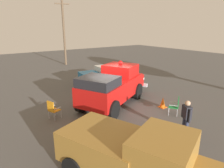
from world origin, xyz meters
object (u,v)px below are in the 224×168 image
(lawn_chair_near_truck, at_px, (122,69))
(lawn_chair_by_car, at_px, (53,109))
(vintage_fire_truck, at_px, (114,85))
(spectator_standing, at_px, (186,116))
(parked_pickup, at_px, (133,155))
(classic_hot_rod, at_px, (105,75))
(utility_pole, at_px, (64,32))
(traffic_cone, at_px, (163,102))
(spectator_seated, at_px, (121,69))
(lawn_chair_spare, at_px, (176,105))

(lawn_chair_near_truck, xyz_separation_m, lawn_chair_by_car, (-8.89, -5.50, 0.00))
(vintage_fire_truck, relative_size, spectator_standing, 3.76)
(vintage_fire_truck, relative_size, parked_pickup, 1.23)
(vintage_fire_truck, bearing_deg, parked_pickup, -120.99)
(classic_hot_rod, bearing_deg, utility_pole, 85.99)
(classic_hot_rod, bearing_deg, lawn_chair_near_truck, 24.74)
(traffic_cone, bearing_deg, spectator_standing, -122.86)
(classic_hot_rod, xyz_separation_m, lawn_chair_by_car, (-5.99, -4.16, -0.16))
(vintage_fire_truck, xyz_separation_m, lawn_chair_near_truck, (5.02, 5.55, -0.61))
(utility_pole, bearing_deg, spectator_seated, -76.58)
(utility_pole, bearing_deg, vintage_fire_truck, -101.26)
(utility_pole, distance_m, traffic_cone, 16.86)
(vintage_fire_truck, bearing_deg, lawn_chair_spare, -62.20)
(lawn_chair_near_truck, bearing_deg, traffic_cone, -111.24)
(vintage_fire_truck, xyz_separation_m, spectator_standing, (0.24, -4.95, -0.23))
(parked_pickup, distance_m, traffic_cone, 6.43)
(lawn_chair_spare, bearing_deg, parked_pickup, -155.56)
(vintage_fire_truck, distance_m, lawn_chair_near_truck, 7.51)
(parked_pickup, distance_m, lawn_chair_by_car, 5.74)
(classic_hot_rod, xyz_separation_m, traffic_cone, (-0.12, -6.44, -0.44))
(classic_hot_rod, height_order, spectator_standing, spectator_standing)
(parked_pickup, xyz_separation_m, spectator_seated, (8.30, 11.15, -0.29))
(parked_pickup, distance_m, utility_pole, 21.03)
(lawn_chair_by_car, bearing_deg, traffic_cone, -21.18)
(vintage_fire_truck, height_order, spectator_standing, vintage_fire_truck)
(lawn_chair_by_car, bearing_deg, classic_hot_rod, 34.77)
(lawn_chair_near_truck, height_order, utility_pole, utility_pole)
(parked_pickup, xyz_separation_m, utility_pole, (6.22, 19.85, 3.07))
(vintage_fire_truck, xyz_separation_m, parked_pickup, (-3.40, -5.65, -0.21))
(vintage_fire_truck, height_order, utility_pole, utility_pole)
(vintage_fire_truck, height_order, parked_pickup, vintage_fire_truck)
(classic_hot_rod, relative_size, parked_pickup, 0.89)
(vintage_fire_truck, height_order, lawn_chair_spare, vintage_fire_truck)
(spectator_seated, bearing_deg, traffic_cone, -110.62)
(lawn_chair_by_car, bearing_deg, utility_pole, 64.67)
(classic_hot_rod, xyz_separation_m, lawn_chair_near_truck, (2.90, 1.33, -0.16))
(classic_hot_rod, relative_size, lawn_chair_near_truck, 4.46)
(spectator_seated, bearing_deg, lawn_chair_near_truck, 26.37)
(parked_pickup, height_order, utility_pole, utility_pole)
(classic_hot_rod, relative_size, spectator_seated, 3.52)
(vintage_fire_truck, xyz_separation_m, lawn_chair_by_car, (-3.87, 0.05, -0.61))
(lawn_chair_by_car, xyz_separation_m, lawn_chair_spare, (5.62, -3.37, 0.00))
(parked_pickup, bearing_deg, classic_hot_rod, 60.78)
(vintage_fire_truck, relative_size, lawn_chair_spare, 6.17)
(parked_pickup, bearing_deg, lawn_chair_spare, 24.44)
(lawn_chair_near_truck, bearing_deg, vintage_fire_truck, -132.14)
(lawn_chair_near_truck, distance_m, spectator_standing, 11.55)
(lawn_chair_by_car, relative_size, utility_pole, 0.13)
(spectator_standing, distance_m, utility_pole, 19.57)
(utility_pole, bearing_deg, classic_hot_rod, -94.01)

